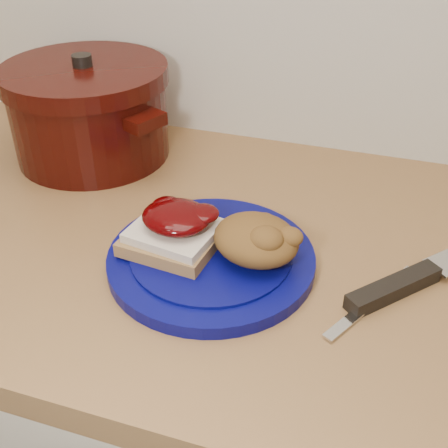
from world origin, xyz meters
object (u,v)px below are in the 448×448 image
(plate, at_px, (211,259))
(pepper_grinder, at_px, (65,97))
(butter_knife, at_px, (372,301))
(chef_knife, at_px, (423,275))
(dutch_oven, at_px, (89,111))

(plate, height_order, pepper_grinder, pepper_grinder)
(butter_knife, distance_m, pepper_grinder, 0.63)
(chef_knife, relative_size, butter_knife, 1.65)
(pepper_grinder, bearing_deg, plate, -37.73)
(plate, distance_m, pepper_grinder, 0.46)
(butter_knife, distance_m, dutch_oven, 0.53)
(butter_knife, relative_size, pepper_grinder, 1.27)
(plate, relative_size, dutch_oven, 0.75)
(plate, relative_size, butter_knife, 1.52)
(chef_knife, bearing_deg, pepper_grinder, 111.05)
(dutch_oven, bearing_deg, pepper_grinder, 143.79)
(plate, distance_m, butter_knife, 0.20)
(chef_knife, relative_size, dutch_oven, 0.81)
(chef_knife, bearing_deg, butter_knife, 179.87)
(plate, height_order, butter_knife, plate)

